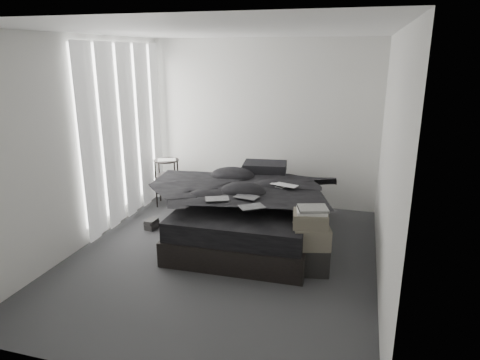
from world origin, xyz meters
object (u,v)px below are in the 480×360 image
(side_stand, at_px, (167,182))
(bed, at_px, (250,226))
(box_lower, at_px, (309,259))
(laptop, at_px, (282,181))

(side_stand, bearing_deg, bed, -28.62)
(bed, relative_size, box_lower, 5.23)
(laptop, height_order, box_lower, laptop)
(laptop, bearing_deg, side_stand, 174.58)
(box_lower, bearing_deg, laptop, 120.94)
(bed, bearing_deg, box_lower, -40.99)
(side_stand, bearing_deg, laptop, -22.06)
(laptop, bearing_deg, bed, -154.50)
(laptop, xyz_separation_m, side_stand, (-2.03, 0.82, -0.44))
(bed, xyz_separation_m, laptop, (0.41, 0.06, 0.66))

